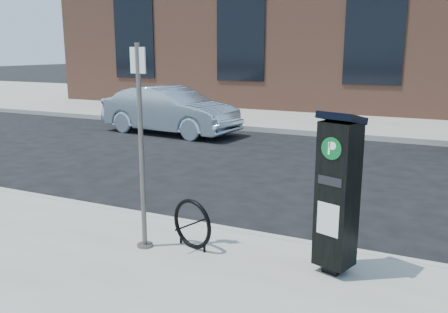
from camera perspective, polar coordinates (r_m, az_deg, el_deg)
The scene contains 9 objects.
ground at distance 6.41m, azimuth 0.18°, elevation -9.75°, with size 120.00×120.00×0.00m, color black.
sidewalk_far at distance 19.67m, azimuth 17.89°, elevation 5.17°, with size 60.00×12.00×0.15m, color gray.
curb_near at distance 6.37m, azimuth 0.10°, elevation -9.19°, with size 60.00×0.12×0.16m, color #9E9B93.
curb_far at distance 13.82m, azimuth 14.49°, elevation 2.42°, with size 60.00×0.12×0.16m, color #9E9B93.
building at distance 22.56m, azimuth 19.71°, elevation 16.32°, with size 28.00×10.05×8.25m.
parking_kiosk at distance 4.99m, azimuth 13.49°, elevation -4.19°, with size 0.49×0.46×1.72m.
sign_pole at distance 5.50m, azimuth -9.92°, elevation 0.79°, with size 0.21×0.19×2.38m.
bike_rack at distance 5.65m, azimuth -3.86°, elevation -8.13°, with size 0.59×0.22×0.61m.
car_silver at distance 14.21m, azimuth -6.52°, elevation 5.56°, with size 1.48×4.24×1.40m, color #9CB6C7.
Camera 1 is at (2.52, -5.36, 2.45)m, focal length 38.00 mm.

